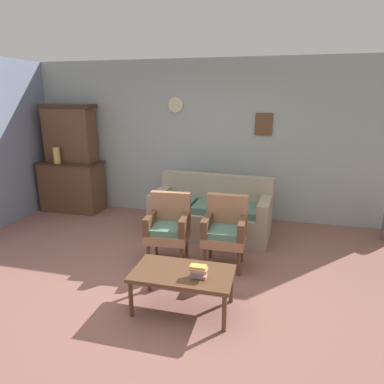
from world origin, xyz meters
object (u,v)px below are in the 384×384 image
(vase_on_cabinet, at_px, (57,155))
(armchair_near_cabinet, at_px, (169,225))
(side_cabinet, at_px, (72,186))
(coffee_table, at_px, (183,276))
(book_stack_on_table, at_px, (198,272))
(floral_couch, at_px, (211,214))
(armchair_near_couch_end, at_px, (225,228))

(vase_on_cabinet, height_order, armchair_near_cabinet, vase_on_cabinet)
(side_cabinet, xyz_separation_m, armchair_near_cabinet, (2.40, -1.54, 0.03))
(armchair_near_cabinet, xyz_separation_m, coffee_table, (0.46, -0.97, -0.12))
(vase_on_cabinet, xyz_separation_m, coffee_table, (2.99, -2.34, -0.70))
(armchair_near_cabinet, height_order, book_stack_on_table, armchair_near_cabinet)
(book_stack_on_table, bearing_deg, armchair_near_cabinet, 121.40)
(side_cabinet, height_order, book_stack_on_table, side_cabinet)
(vase_on_cabinet, distance_m, armchair_near_cabinet, 2.93)
(floral_couch, relative_size, book_stack_on_table, 10.93)
(floral_couch, bearing_deg, armchair_near_couch_end, -69.50)
(armchair_near_cabinet, bearing_deg, book_stack_on_table, -58.60)
(vase_on_cabinet, relative_size, armchair_near_cabinet, 0.32)
(armchair_near_couch_end, relative_size, coffee_table, 0.90)
(book_stack_on_table, bearing_deg, armchair_near_couch_end, 85.74)
(floral_couch, height_order, coffee_table, floral_couch)
(vase_on_cabinet, height_order, armchair_near_couch_end, vase_on_cabinet)
(vase_on_cabinet, bearing_deg, coffee_table, -37.98)
(armchair_near_cabinet, height_order, armchair_near_couch_end, same)
(vase_on_cabinet, relative_size, book_stack_on_table, 1.70)
(side_cabinet, bearing_deg, armchair_near_cabinet, -32.79)
(armchair_near_couch_end, bearing_deg, book_stack_on_table, -94.26)
(armchair_near_couch_end, height_order, book_stack_on_table, armchair_near_couch_end)
(floral_couch, height_order, armchair_near_cabinet, same)
(side_cabinet, height_order, coffee_table, side_cabinet)
(vase_on_cabinet, xyz_separation_m, armchair_near_couch_end, (3.25, -1.29, -0.57))
(floral_couch, distance_m, book_stack_on_table, 2.11)
(side_cabinet, relative_size, book_stack_on_table, 6.84)
(armchair_near_couch_end, bearing_deg, vase_on_cabinet, 158.35)
(coffee_table, height_order, book_stack_on_table, book_stack_on_table)
(armchair_near_cabinet, distance_m, coffee_table, 1.08)
(vase_on_cabinet, xyz_separation_m, floral_couch, (2.89, -0.33, -0.75))
(vase_on_cabinet, distance_m, book_stack_on_table, 4.03)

